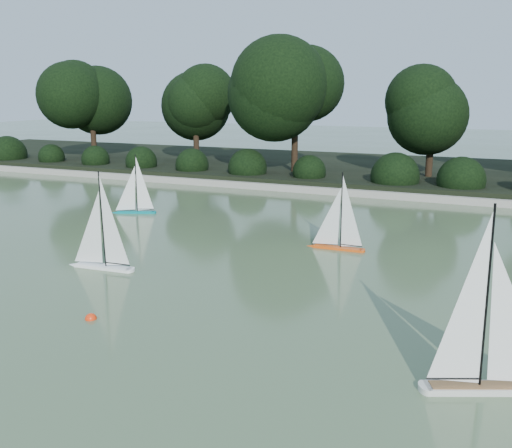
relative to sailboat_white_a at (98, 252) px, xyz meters
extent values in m
plane|color=#405131|center=(2.75, -1.06, -0.26)|extent=(80.00, 80.00, 0.00)
cube|color=gray|center=(2.75, 7.94, -0.17)|extent=(40.00, 0.35, 0.18)
cube|color=black|center=(2.75, 11.94, -0.11)|extent=(40.00, 8.00, 0.30)
cylinder|color=black|center=(-8.25, 10.14, 0.50)|extent=(0.20, 0.20, 1.51)
sphere|color=black|center=(-8.25, 10.14, 2.32)|extent=(2.38, 2.38, 2.38)
cylinder|color=black|center=(-4.25, 10.74, 0.42)|extent=(0.20, 0.20, 1.37)
sphere|color=black|center=(-4.25, 10.74, 2.12)|extent=(2.24, 2.24, 2.24)
cylinder|color=black|center=(-0.25, 9.84, 0.57)|extent=(0.20, 0.20, 1.66)
sphere|color=black|center=(-0.25, 9.84, 2.59)|extent=(2.66, 2.66, 2.66)
cylinder|color=black|center=(3.75, 10.34, 0.37)|extent=(0.20, 0.20, 1.26)
sphere|color=black|center=(3.75, 10.34, 1.95)|extent=(2.10, 2.10, 2.10)
sphere|color=black|center=(-11.25, 8.84, 0.19)|extent=(1.10, 1.10, 1.10)
sphere|color=black|center=(-9.25, 8.84, 0.19)|extent=(1.10, 1.10, 1.10)
sphere|color=black|center=(-7.25, 8.84, 0.19)|extent=(1.10, 1.10, 1.10)
sphere|color=black|center=(-5.25, 8.84, 0.19)|extent=(1.10, 1.10, 1.10)
sphere|color=black|center=(-3.25, 8.84, 0.19)|extent=(1.10, 1.10, 1.10)
sphere|color=black|center=(-1.25, 8.84, 0.19)|extent=(1.10, 1.10, 1.10)
sphere|color=black|center=(0.75, 8.84, 0.19)|extent=(1.10, 1.10, 1.10)
sphere|color=black|center=(2.75, 8.84, 0.19)|extent=(1.10, 1.10, 1.10)
sphere|color=black|center=(4.75, 8.84, 0.19)|extent=(1.10, 1.10, 1.10)
cube|color=white|center=(0.09, 0.01, -0.21)|extent=(0.98, 0.26, 0.10)
cone|color=white|center=(-0.47, -0.03, -0.21)|extent=(0.21, 0.21, 0.19)
cylinder|color=white|center=(0.58, 0.04, -0.21)|extent=(0.12, 0.12, 0.10)
cylinder|color=black|center=(0.14, 0.01, 0.59)|extent=(0.02, 0.02, 1.51)
cylinder|color=black|center=(0.35, 0.02, -0.10)|extent=(0.45, 0.05, 0.02)
cube|color=silver|center=(5.77, -1.64, -0.20)|extent=(1.11, 0.64, 0.11)
cylinder|color=silver|center=(5.26, -1.86, -0.20)|extent=(0.18, 0.18, 0.11)
cube|color=olive|center=(5.77, -1.64, -0.14)|extent=(1.00, 0.56, 0.01)
cylinder|color=black|center=(5.72, -1.66, 0.71)|extent=(0.03, 0.03, 1.72)
cylinder|color=black|center=(5.50, -1.76, -0.08)|extent=(0.48, 0.22, 0.02)
cube|color=#E74F11|center=(3.18, 2.59, -0.22)|extent=(0.87, 0.18, 0.09)
cone|color=#E74F11|center=(2.68, 2.59, -0.22)|extent=(0.17, 0.17, 0.17)
cylinder|color=#E74F11|center=(3.61, 2.60, -0.22)|extent=(0.10, 0.10, 0.09)
cylinder|color=black|center=(3.22, 2.59, 0.50)|extent=(0.02, 0.02, 1.34)
cylinder|color=black|center=(3.41, 2.59, -0.12)|extent=(0.40, 0.02, 0.01)
cube|color=#037B81|center=(-1.93, 3.74, -0.22)|extent=(0.85, 0.48, 0.08)
cone|color=#037B81|center=(-2.38, 3.55, -0.22)|extent=(0.22, 0.22, 0.17)
cylinder|color=#037B81|center=(-1.54, 3.91, -0.22)|extent=(0.13, 0.13, 0.08)
cylinder|color=black|center=(-1.89, 3.76, 0.48)|extent=(0.02, 0.02, 1.31)
cylinder|color=black|center=(-1.72, 3.83, -0.12)|extent=(0.36, 0.16, 0.01)
sphere|color=#FA340D|center=(1.26, -1.72, -0.26)|extent=(0.14, 0.14, 0.14)
camera|label=1|loc=(5.74, -6.92, 2.46)|focal=40.00mm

